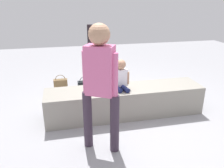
% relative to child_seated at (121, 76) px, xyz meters
% --- Properties ---
extents(ground_plane, '(12.00, 12.00, 0.00)m').
position_rel_child_seated_xyz_m(ground_plane, '(0.07, -0.01, -0.69)').
color(ground_plane, '#949499').
extents(concrete_ledge, '(2.62, 0.58, 0.48)m').
position_rel_child_seated_xyz_m(concrete_ledge, '(0.07, -0.01, -0.45)').
color(concrete_ledge, gray).
rests_on(concrete_ledge, ground_plane).
extents(child_seated, '(0.28, 0.34, 0.48)m').
position_rel_child_seated_xyz_m(child_seated, '(0.00, 0.00, 0.00)').
color(child_seated, '#171F4F').
rests_on(child_seated, concrete_ledge).
extents(adult_standing, '(0.44, 0.34, 1.63)m').
position_rel_child_seated_xyz_m(adult_standing, '(-0.48, -0.84, 0.29)').
color(adult_standing, '#352737').
rests_on(adult_standing, ground_plane).
extents(cake_plate, '(0.22, 0.22, 0.07)m').
position_rel_child_seated_xyz_m(cake_plate, '(-0.34, 0.04, -0.19)').
color(cake_plate, '#4CA5D8').
rests_on(cake_plate, concrete_ledge).
extents(gift_bag, '(0.21, 0.08, 0.31)m').
position_rel_child_seated_xyz_m(gift_bag, '(0.07, 0.64, -0.55)').
color(gift_bag, '#B259BF').
rests_on(gift_bag, ground_plane).
extents(railing_post, '(0.36, 0.36, 1.35)m').
position_rel_child_seated_xyz_m(railing_post, '(-0.29, 1.54, -0.17)').
color(railing_post, black).
rests_on(railing_post, ground_plane).
extents(water_bottle_near_gift, '(0.07, 0.07, 0.23)m').
position_rel_child_seated_xyz_m(water_bottle_near_gift, '(0.98, 0.82, -0.59)').
color(water_bottle_near_gift, silver).
rests_on(water_bottle_near_gift, ground_plane).
extents(water_bottle_far_side, '(0.07, 0.07, 0.19)m').
position_rel_child_seated_xyz_m(water_bottle_far_side, '(0.37, 1.05, -0.60)').
color(water_bottle_far_side, silver).
rests_on(water_bottle_far_side, ground_plane).
extents(party_cup_red, '(0.09, 0.09, 0.09)m').
position_rel_child_seated_xyz_m(party_cup_red, '(0.43, 0.53, -0.65)').
color(party_cup_red, red).
rests_on(party_cup_red, ground_plane).
extents(handbag_black_leather, '(0.28, 0.13, 0.35)m').
position_rel_child_seated_xyz_m(handbag_black_leather, '(-0.49, 1.08, -0.56)').
color(handbag_black_leather, black).
rests_on(handbag_black_leather, ground_plane).
extents(handbag_brown_canvas, '(0.29, 0.13, 0.34)m').
position_rel_child_seated_xyz_m(handbag_brown_canvas, '(-0.98, 1.35, -0.57)').
color(handbag_brown_canvas, brown).
rests_on(handbag_brown_canvas, ground_plane).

